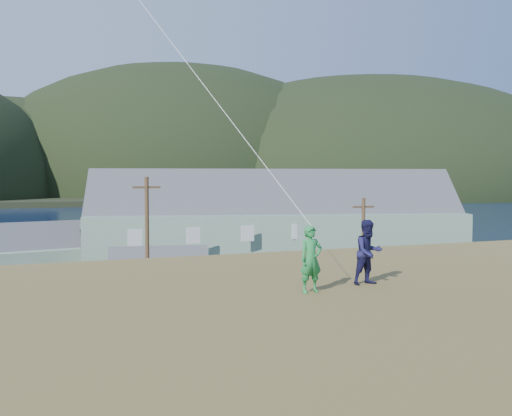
{
  "coord_description": "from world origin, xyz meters",
  "views": [
    {
      "loc": [
        -6.6,
        -31.41,
        9.86
      ],
      "look_at": [
        0.63,
        -12.46,
        8.8
      ],
      "focal_mm": 40.0,
      "sensor_mm": 36.0,
      "label": 1
    }
  ],
  "objects_px": {
    "lodge": "(276,226)",
    "shed_white": "(159,282)",
    "kite_flyer_navy": "(369,252)",
    "kite_flyer_green": "(311,259)",
    "shed_palegreen_far": "(50,253)",
    "wharf": "(46,258)"
  },
  "relations": [
    {
      "from": "lodge",
      "to": "kite_flyer_green",
      "type": "distance_m",
      "value": 44.47
    },
    {
      "from": "shed_white",
      "to": "kite_flyer_green",
      "type": "xyz_separation_m",
      "value": [
        -2.21,
        -29.41,
        5.75
      ]
    },
    {
      "from": "lodge",
      "to": "shed_white",
      "type": "relative_size",
      "value": 4.8
    },
    {
      "from": "shed_palegreen_far",
      "to": "kite_flyer_green",
      "type": "relative_size",
      "value": 7.16
    },
    {
      "from": "lodge",
      "to": "shed_palegreen_far",
      "type": "height_order",
      "value": "lodge"
    },
    {
      "from": "wharf",
      "to": "kite_flyer_green",
      "type": "height_order",
      "value": "kite_flyer_green"
    },
    {
      "from": "lodge",
      "to": "shed_white",
      "type": "distance_m",
      "value": 18.73
    },
    {
      "from": "wharf",
      "to": "kite_flyer_navy",
      "type": "distance_m",
      "value": 60.08
    },
    {
      "from": "kite_flyer_green",
      "to": "shed_white",
      "type": "bearing_deg",
      "value": 81.13
    },
    {
      "from": "lodge",
      "to": "shed_white",
      "type": "height_order",
      "value": "lodge"
    },
    {
      "from": "shed_white",
      "to": "kite_flyer_navy",
      "type": "distance_m",
      "value": 29.59
    },
    {
      "from": "wharf",
      "to": "shed_palegreen_far",
      "type": "xyz_separation_m",
      "value": [
        0.25,
        -13.49,
        2.18
      ]
    },
    {
      "from": "wharf",
      "to": "shed_palegreen_far",
      "type": "distance_m",
      "value": 13.67
    },
    {
      "from": "wharf",
      "to": "shed_white",
      "type": "height_order",
      "value": "shed_white"
    },
    {
      "from": "shed_white",
      "to": "kite_flyer_navy",
      "type": "relative_size",
      "value": 4.94
    },
    {
      "from": "shed_white",
      "to": "shed_palegreen_far",
      "type": "height_order",
      "value": "shed_palegreen_far"
    },
    {
      "from": "kite_flyer_navy",
      "to": "wharf",
      "type": "bearing_deg",
      "value": 91.92
    },
    {
      "from": "shed_white",
      "to": "kite_flyer_green",
      "type": "relative_size",
      "value": 5.15
    },
    {
      "from": "shed_white",
      "to": "shed_palegreen_far",
      "type": "distance_m",
      "value": 18.18
    },
    {
      "from": "lodge",
      "to": "kite_flyer_green",
      "type": "relative_size",
      "value": 24.68
    },
    {
      "from": "kite_flyer_navy",
      "to": "lodge",
      "type": "bearing_deg",
      "value": 65.27
    },
    {
      "from": "shed_palegreen_far",
      "to": "lodge",
      "type": "bearing_deg",
      "value": -24.27
    }
  ]
}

